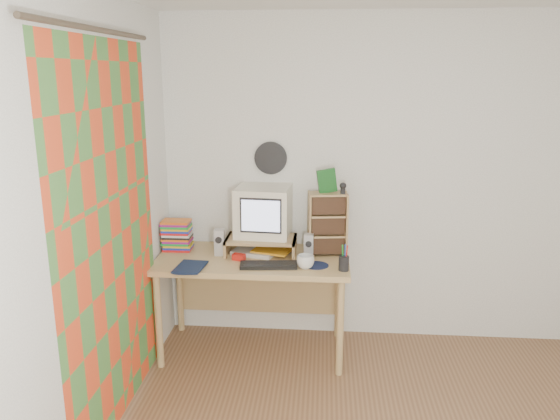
% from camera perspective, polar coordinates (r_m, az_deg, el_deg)
% --- Properties ---
extents(back_wall, '(3.50, 0.00, 3.50)m').
position_cam_1_polar(back_wall, '(4.24, 11.69, 2.81)').
color(back_wall, white).
rests_on(back_wall, floor).
extents(left_wall, '(0.00, 3.50, 3.50)m').
position_cam_1_polar(left_wall, '(2.80, -21.68, -3.85)').
color(left_wall, white).
rests_on(left_wall, floor).
extents(curtain, '(0.00, 2.20, 2.20)m').
position_cam_1_polar(curtain, '(3.23, -17.18, -2.97)').
color(curtain, '#E54720').
rests_on(curtain, left_wall).
extents(wall_disc, '(0.25, 0.02, 0.25)m').
position_cam_1_polar(wall_disc, '(4.17, -0.98, 5.45)').
color(wall_disc, black).
rests_on(wall_disc, back_wall).
extents(desk, '(1.40, 0.70, 0.75)m').
position_cam_1_polar(desk, '(4.12, -2.72, -6.44)').
color(desk, tan).
rests_on(desk, floor).
extents(monitor_riser, '(0.52, 0.30, 0.12)m').
position_cam_1_polar(monitor_riser, '(4.07, -1.99, -3.27)').
color(monitor_riser, tan).
rests_on(monitor_riser, desk).
extents(crt_monitor, '(0.42, 0.42, 0.37)m').
position_cam_1_polar(crt_monitor, '(4.06, -1.79, -0.23)').
color(crt_monitor, white).
rests_on(crt_monitor, monitor_riser).
extents(speaker_left, '(0.08, 0.08, 0.19)m').
position_cam_1_polar(speaker_left, '(4.05, -6.32, -3.37)').
color(speaker_left, silver).
rests_on(speaker_left, desk).
extents(speaker_right, '(0.07, 0.07, 0.18)m').
position_cam_1_polar(speaker_right, '(3.97, 3.02, -3.79)').
color(speaker_right, silver).
rests_on(speaker_right, desk).
extents(keyboard, '(0.41, 0.17, 0.03)m').
position_cam_1_polar(keyboard, '(3.81, -1.20, -5.78)').
color(keyboard, black).
rests_on(keyboard, desk).
extents(dvd_stack, '(0.21, 0.15, 0.30)m').
position_cam_1_polar(dvd_stack, '(4.20, -10.72, -2.17)').
color(dvd_stack, brown).
rests_on(dvd_stack, desk).
extents(cd_rack, '(0.30, 0.18, 0.47)m').
position_cam_1_polar(cd_rack, '(4.03, 4.97, -1.45)').
color(cd_rack, tan).
rests_on(cd_rack, desk).
extents(mug, '(0.15, 0.15, 0.10)m').
position_cam_1_polar(mug, '(3.78, 2.67, -5.42)').
color(mug, silver).
rests_on(mug, desk).
extents(diary, '(0.24, 0.19, 0.05)m').
position_cam_1_polar(diary, '(3.85, -10.70, -5.66)').
color(diary, '#101E3D').
rests_on(diary, desk).
extents(mousepad, '(0.21, 0.21, 0.00)m').
position_cam_1_polar(mousepad, '(3.85, 3.79, -5.79)').
color(mousepad, black).
rests_on(mousepad, desk).
extents(pen_cup, '(0.07, 0.07, 0.14)m').
position_cam_1_polar(pen_cup, '(3.75, 6.69, -5.27)').
color(pen_cup, black).
rests_on(pen_cup, desk).
extents(papers, '(0.36, 0.31, 0.04)m').
position_cam_1_polar(papers, '(4.09, -1.89, -4.27)').
color(papers, beige).
rests_on(papers, desk).
extents(red_box, '(0.10, 0.08, 0.04)m').
position_cam_1_polar(red_box, '(3.96, -4.32, -4.92)').
color(red_box, red).
rests_on(red_box, desk).
extents(game_box, '(0.14, 0.06, 0.17)m').
position_cam_1_polar(game_box, '(3.96, 4.93, 3.04)').
color(game_box, '#195920').
rests_on(game_box, cd_rack).
extents(webcam, '(0.05, 0.05, 0.08)m').
position_cam_1_polar(webcam, '(3.94, 6.59, 2.29)').
color(webcam, black).
rests_on(webcam, cd_rack).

